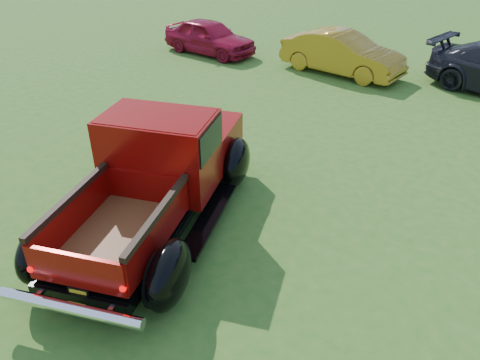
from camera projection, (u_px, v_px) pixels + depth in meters
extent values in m
plane|color=#2F5C1A|center=(211.00, 218.00, 8.45)|extent=(120.00, 120.00, 0.00)
cylinder|color=black|center=(52.00, 258.00, 6.88)|extent=(0.50, 0.87, 0.83)
cylinder|color=black|center=(163.00, 280.00, 6.48)|extent=(0.50, 0.87, 0.83)
cylinder|color=black|center=(149.00, 156.00, 9.62)|extent=(0.50, 0.87, 0.83)
cylinder|color=black|center=(231.00, 167.00, 9.22)|extent=(0.50, 0.87, 0.83)
cube|color=black|center=(156.00, 202.00, 8.07)|extent=(2.95, 5.08, 0.21)
cube|color=maroon|center=(190.00, 138.00, 9.26)|extent=(2.17, 2.04, 0.64)
cube|color=silver|center=(203.00, 123.00, 9.93)|extent=(1.59, 0.60, 0.52)
cube|color=maroon|center=(160.00, 153.00, 7.97)|extent=(2.13, 1.73, 1.35)
cube|color=black|center=(158.00, 133.00, 7.78)|extent=(2.14, 1.64, 0.52)
cube|color=maroon|center=(157.00, 118.00, 7.64)|extent=(2.02, 1.60, 0.08)
cube|color=brown|center=(118.00, 239.00, 6.90)|extent=(2.00, 2.42, 0.05)
cube|color=maroon|center=(73.00, 216.00, 6.93)|extent=(0.72, 1.98, 0.54)
cube|color=maroon|center=(160.00, 232.00, 6.60)|extent=(0.72, 1.98, 0.54)
cube|color=maroon|center=(146.00, 188.00, 7.62)|extent=(1.34, 0.50, 0.54)
cube|color=maroon|center=(76.00, 271.00, 5.91)|extent=(1.34, 0.51, 0.54)
cube|color=black|center=(69.00, 198.00, 6.76)|extent=(0.76, 1.99, 0.09)
cube|color=black|center=(158.00, 213.00, 6.44)|extent=(0.76, 1.99, 0.09)
ellipsoid|color=black|center=(45.00, 250.00, 6.84)|extent=(0.81, 1.19, 0.91)
ellipsoid|color=black|center=(169.00, 275.00, 6.39)|extent=(0.81, 1.19, 0.91)
ellipsoid|color=black|center=(144.00, 150.00, 9.58)|extent=(0.81, 1.19, 0.91)
ellipsoid|color=black|center=(236.00, 162.00, 9.13)|extent=(0.81, 1.19, 0.91)
cube|color=black|center=(104.00, 201.00, 8.31)|extent=(1.02, 2.17, 0.06)
cube|color=black|center=(209.00, 218.00, 7.86)|extent=(1.02, 2.17, 0.06)
cylinder|color=silver|center=(70.00, 308.00, 5.90)|extent=(1.97, 0.81, 0.17)
cube|color=black|center=(79.00, 293.00, 6.05)|extent=(0.30, 0.12, 0.16)
cube|color=gold|center=(78.00, 294.00, 6.04)|extent=(0.24, 0.09, 0.10)
sphere|color=#CC0505|center=(31.00, 269.00, 6.09)|extent=(0.09, 0.09, 0.09)
sphere|color=#CC0505|center=(123.00, 289.00, 5.78)|extent=(0.09, 0.09, 0.09)
imported|color=maroon|center=(209.00, 37.00, 17.23)|extent=(3.70, 1.67, 1.23)
imported|color=#AC7A16|center=(342.00, 53.00, 15.19)|extent=(4.13, 1.76, 1.33)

